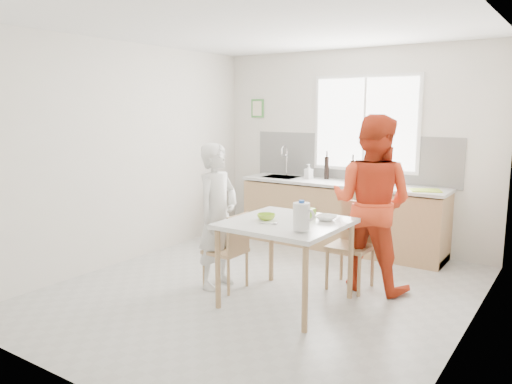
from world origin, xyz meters
The scene contains 21 objects.
ground centered at (0.00, 0.00, 0.00)m, with size 4.50×4.50×0.00m, color #B7B7B2.
room_shell centered at (0.00, 0.00, 1.64)m, with size 4.50×4.50×4.50m.
window centered at (0.20, 2.23, 1.70)m, with size 1.50×0.06×1.30m.
backsplash centered at (0.00, 2.24, 1.23)m, with size 3.00×0.02×0.65m, color white.
picture_frame centered at (-1.55, 2.23, 1.90)m, with size 0.22×0.03×0.28m.
kitchen_counter centered at (0.00, 1.95, 0.42)m, with size 2.84×0.64×1.37m.
dining_table centered at (0.38, -0.15, 0.74)m, with size 1.09×1.09×0.83m.
chair_left centered at (-0.31, -0.15, 0.45)m, with size 0.38×0.38×0.82m.
chair_far centered at (0.73, 0.66, 0.51)m, with size 0.43×0.43×0.92m.
person_white centered at (-0.47, -0.15, 0.78)m, with size 0.57×0.37×1.55m, color silver.
person_red centered at (0.90, 0.72, 0.92)m, with size 0.90×0.70×1.85m, color red.
bowl_green centered at (0.18, -0.20, 0.86)m, with size 0.18×0.18×0.06m, color #9ACC2F.
bowl_white centered at (0.68, 0.10, 0.85)m, with size 0.20×0.20×0.05m, color white.
milk_jug centered at (0.70, -0.44, 0.97)m, with size 0.21×0.15×0.26m.
green_box centered at (0.48, 0.13, 0.87)m, with size 0.10×0.10×0.09m, color #88D230.
spoon centered at (0.30, -0.37, 0.84)m, with size 0.01×0.01×0.16m, color #A5A5AA.
cutting_board centered at (1.15, 1.85, 0.93)m, with size 0.35×0.25×0.01m, color #A5C72E.
wine_bottle_a centered at (-0.29, 2.10, 1.08)m, with size 0.07×0.07×0.32m, color black.
wine_bottle_b centered at (0.13, 2.01, 1.07)m, with size 0.07×0.07×0.30m, color black.
jar_amber centered at (0.03, 2.08, 1.00)m, with size 0.06×0.06×0.16m, color brown.
soap_bottle centered at (-0.52, 2.00, 1.02)m, with size 0.09×0.10×0.21m, color #999999.
Camera 1 is at (2.75, -4.22, 1.91)m, focal length 35.00 mm.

